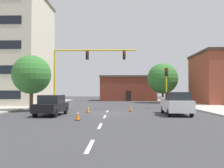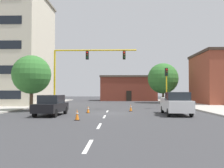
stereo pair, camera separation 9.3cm
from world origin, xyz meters
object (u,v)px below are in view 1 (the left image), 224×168
Objects in this scene: traffic_light_pole_right at (166,79)px; tree_right_far at (163,78)px; traffic_signal_gantry at (66,89)px; traffic_cone_roadside_c at (78,115)px; traffic_cone_roadside_a at (88,110)px; tree_left_near at (32,75)px; sedan_black_near_left at (51,105)px; traffic_cone_roadside_b at (131,108)px; pickup_truck_white at (176,104)px.

tree_right_far is (2.30, 15.36, 0.83)m from traffic_light_pole_right.
tree_right_far reaches higher than traffic_light_pole_right.
traffic_signal_gantry reaches higher than traffic_light_pole_right.
traffic_light_pole_right is 6.16× the size of traffic_cone_roadside_c.
tree_right_far is 10.65× the size of traffic_cone_roadside_a.
tree_left_near is (-14.63, -3.95, 0.25)m from traffic_light_pole_right.
tree_right_far is 1.54× the size of sedan_black_near_left.
traffic_cone_roadside_a is (2.84, 2.52, -0.56)m from sedan_black_near_left.
sedan_black_near_left is 6.92× the size of traffic_cone_roadside_a.
tree_right_far is 20.66m from traffic_cone_roadside_b.
traffic_light_pole_right is 14.38m from sedan_black_near_left.
traffic_signal_gantry is at bearing 149.85° from pickup_truck_white.
tree_right_far is at bearing 81.48° from traffic_light_pole_right.
traffic_signal_gantry reaches higher than tree_left_near.
tree_left_near is 7.84× the size of traffic_cone_roadside_b.
traffic_signal_gantry is 2.14× the size of traffic_light_pole_right.
tree_right_far is at bearing 68.28° from traffic_cone_roadside_c.
tree_left_near is (-16.93, -19.31, -0.58)m from tree_right_far.
traffic_cone_roadside_a is at bearing 168.52° from pickup_truck_white.
tree_left_near is 10.80m from traffic_cone_roadside_b.
traffic_signal_gantry is at bearing 91.56° from sedan_black_near_left.
traffic_light_pole_right is 15.16m from tree_left_near.
traffic_cone_roadside_c is at bearing -117.14° from traffic_cone_roadside_b.
traffic_signal_gantry is at bearing -130.07° from tree_right_far.
tree_right_far is at bearing 48.75° from tree_left_near.
traffic_cone_roadside_a is 4.64m from traffic_cone_roadside_b.
traffic_cone_roadside_b reaches higher than traffic_cone_roadside_a.
tree_left_near is 14.72m from pickup_truck_white.
sedan_black_near_left is at bearing -175.15° from pickup_truck_white.
traffic_cone_roadside_b is (4.14, 2.10, 0.04)m from traffic_cone_roadside_a.
traffic_light_pole_right is 15.04m from traffic_cone_roadside_c.
traffic_cone_roadside_c is (6.06, -8.00, -3.40)m from tree_left_near.
sedan_black_near_left is at bearing -88.44° from traffic_signal_gantry.
traffic_cone_roadside_c is at bearing -125.67° from traffic_light_pole_right.
tree_left_near reaches higher than traffic_light_pole_right.
tree_right_far reaches higher than traffic_cone_roadside_a.
tree_right_far is 23.28m from pickup_truck_white.
traffic_cone_roadside_b is at bearing 33.48° from sedan_black_near_left.
pickup_truck_white is 7.42× the size of traffic_cone_roadside_b.
pickup_truck_white is 7.03× the size of traffic_cone_roadside_c.
pickup_truck_white is 8.09m from traffic_cone_roadside_a.
tree_left_near reaches higher than traffic_cone_roadside_b.
traffic_cone_roadside_c is (-0.05, -6.06, 0.06)m from traffic_cone_roadside_a.
traffic_cone_roadside_b is at bearing 0.95° from tree_left_near.
tree_left_near is 10.59m from traffic_cone_roadside_c.
traffic_light_pole_right reaches higher than traffic_cone_roadside_b.
tree_left_near is at bearing 126.25° from sedan_black_near_left.
traffic_signal_gantry is 1.45× the size of tree_right_far.
traffic_signal_gantry reaches higher than traffic_cone_roadside_c.
traffic_cone_roadside_a is at bearing -57.40° from traffic_signal_gantry.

